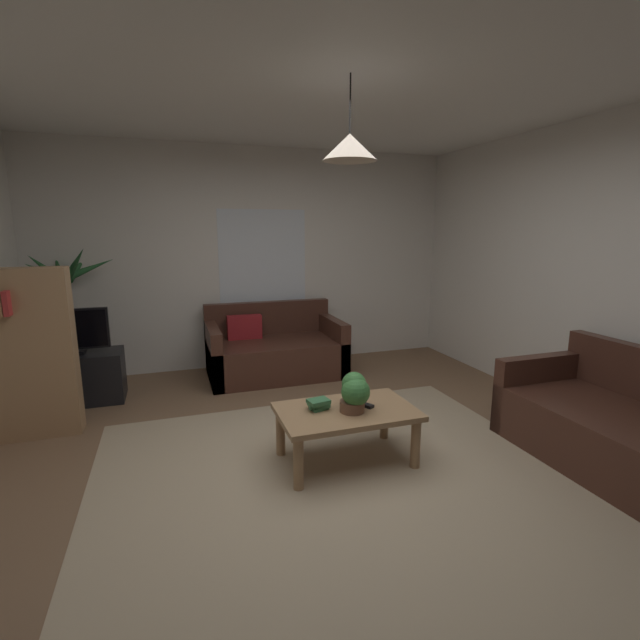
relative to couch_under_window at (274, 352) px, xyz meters
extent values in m
cube|color=brown|center=(-0.11, -2.31, -0.28)|extent=(5.03, 5.63, 0.02)
cube|color=tan|center=(-0.11, -2.51, -0.27)|extent=(3.27, 3.10, 0.01)
cube|color=silver|center=(-0.11, 0.54, 1.06)|extent=(5.15, 0.06, 2.66)
cube|color=silver|center=(2.44, -2.31, 1.06)|extent=(0.06, 5.63, 2.66)
cube|color=white|center=(-0.11, -2.31, 2.40)|extent=(5.03, 5.63, 0.02)
cube|color=white|center=(-0.01, 0.51, 1.06)|extent=(1.08, 0.01, 1.19)
cube|color=#47281E|center=(0.01, -0.04, -0.06)|extent=(1.54, 0.90, 0.42)
cube|color=#47281E|center=(0.01, 0.35, 0.35)|extent=(1.54, 0.12, 0.40)
cube|color=#47281E|center=(-0.70, -0.04, 0.05)|extent=(0.12, 0.90, 0.64)
cube|color=#47281E|center=(0.71, -0.04, 0.05)|extent=(0.12, 0.90, 0.64)
cube|color=maroon|center=(-0.32, 0.17, 0.29)|extent=(0.40, 0.13, 0.28)
cube|color=#47281E|center=(1.86, -2.85, -0.06)|extent=(0.90, 1.55, 0.42)
cube|color=#47281E|center=(1.86, -2.14, 0.05)|extent=(0.90, 0.12, 0.64)
cube|color=#A87F56|center=(0.04, -2.17, 0.12)|extent=(0.99, 0.62, 0.04)
cylinder|color=#A87F56|center=(-0.39, -2.42, -0.09)|extent=(0.07, 0.07, 0.37)
cylinder|color=#A87F56|center=(0.48, -2.42, -0.09)|extent=(0.07, 0.07, 0.37)
cylinder|color=#A87F56|center=(-0.39, -1.92, -0.09)|extent=(0.07, 0.07, 0.37)
cylinder|color=#A87F56|center=(0.48, -1.92, -0.09)|extent=(0.07, 0.07, 0.37)
cube|color=#387247|center=(-0.15, -2.11, 0.15)|extent=(0.14, 0.11, 0.02)
cube|color=#387247|center=(-0.15, -2.11, 0.17)|extent=(0.16, 0.12, 0.03)
cube|color=#387247|center=(-0.15, -2.12, 0.20)|extent=(0.17, 0.14, 0.03)
cube|color=black|center=(0.19, -2.15, 0.15)|extent=(0.12, 0.16, 0.02)
cylinder|color=brown|center=(0.07, -2.22, 0.18)|extent=(0.18, 0.18, 0.08)
sphere|color=#3D7F3D|center=(0.08, -2.24, 0.29)|extent=(0.21, 0.21, 0.21)
sphere|color=#3D7F3D|center=(0.09, -2.20, 0.33)|extent=(0.18, 0.18, 0.18)
cube|color=black|center=(-2.07, -0.24, -0.02)|extent=(0.90, 0.44, 0.50)
cube|color=black|center=(-2.07, -0.26, 0.48)|extent=(0.71, 0.05, 0.40)
cube|color=black|center=(-2.07, -0.29, 0.48)|extent=(0.67, 0.00, 0.36)
cube|color=black|center=(-2.07, -0.26, 0.25)|extent=(0.24, 0.16, 0.04)
cylinder|color=#4C4C51|center=(-2.16, 0.24, -0.12)|extent=(0.32, 0.32, 0.30)
cylinder|color=brown|center=(-2.16, 0.24, 0.47)|extent=(0.05, 0.05, 0.89)
cone|color=#235B2D|center=(-1.92, 0.27, 1.01)|extent=(0.53, 0.19, 0.29)
cone|color=#235B2D|center=(-2.05, 0.46, 1.02)|extent=(0.26, 0.50, 0.34)
cone|color=#235B2D|center=(-2.24, 0.41, 1.02)|extent=(0.23, 0.42, 0.33)
cone|color=#235B2D|center=(-2.34, 0.26, 1.00)|extent=(0.41, 0.16, 0.25)
cone|color=#235B2D|center=(-2.28, 0.03, 1.05)|extent=(0.29, 0.49, 0.40)
cone|color=#235B2D|center=(-2.01, 0.07, 1.08)|extent=(0.36, 0.44, 0.44)
cube|color=#A87F56|center=(-2.25, -0.95, 0.43)|extent=(0.70, 0.22, 1.40)
cube|color=#99663F|center=(-2.34, -1.07, 0.87)|extent=(0.05, 0.16, 0.18)
cube|color=#B22D2D|center=(-2.30, -1.07, 0.87)|extent=(0.04, 0.16, 0.19)
cylinder|color=black|center=(0.04, -2.17, 2.21)|extent=(0.01, 0.01, 0.36)
cone|color=beige|center=(0.04, -2.17, 1.95)|extent=(0.36, 0.36, 0.17)
camera|label=1|loc=(-1.12, -5.04, 1.43)|focal=25.34mm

